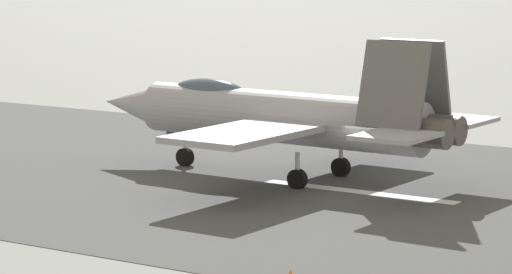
% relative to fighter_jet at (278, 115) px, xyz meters
% --- Properties ---
extents(ground_plane, '(400.00, 400.00, 0.00)m').
position_rel_fighter_jet_xyz_m(ground_plane, '(-4.84, 0.96, -2.49)').
color(ground_plane, gray).
extents(runway_strip, '(240.00, 26.00, 0.02)m').
position_rel_fighter_jet_xyz_m(runway_strip, '(-4.86, 0.96, -2.48)').
color(runway_strip, '#444748').
rests_on(runway_strip, ground).
extents(fighter_jet, '(16.88, 14.02, 5.70)m').
position_rel_fighter_jet_xyz_m(fighter_jet, '(0.00, 0.00, 0.00)').
color(fighter_jet, '#9B9CA5').
rests_on(fighter_jet, ground).
extents(crew_person, '(0.32, 0.70, 1.74)m').
position_rel_fighter_jet_xyz_m(crew_person, '(10.93, -7.53, -1.62)').
color(crew_person, '#1E2338').
rests_on(crew_person, ground).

